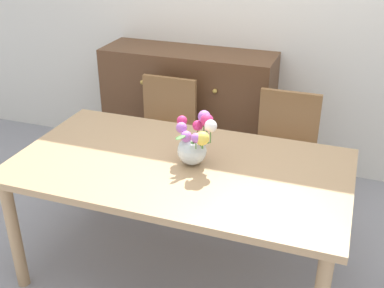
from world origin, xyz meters
The scene contains 6 objects.
ground_plane centered at (0.00, 0.00, 0.00)m, with size 12.00×12.00×0.00m, color #939399.
dining_table centered at (0.00, 0.00, 0.68)m, with size 1.85×1.02×0.75m.
chair_left centered at (-0.45, 0.85, 0.52)m, with size 0.42×0.42×0.90m.
chair_right centered at (0.45, 0.85, 0.52)m, with size 0.42×0.42×0.90m.
dresser centered at (-0.44, 1.33, 0.50)m, with size 1.40×0.47×1.00m.
flower_vase centered at (0.08, 0.03, 0.89)m, with size 0.25×0.27×0.28m.
Camera 1 is at (0.84, -2.14, 2.02)m, focal length 44.53 mm.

